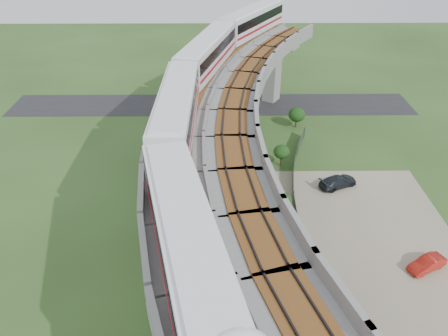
% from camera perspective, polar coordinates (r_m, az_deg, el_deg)
% --- Properties ---
extents(ground, '(160.00, 160.00, 0.00)m').
position_cam_1_polar(ground, '(41.12, -2.23, -8.77)').
color(ground, '#2E461C').
rests_on(ground, ground).
extents(dirt_lot, '(18.00, 26.00, 0.04)m').
position_cam_1_polar(dirt_lot, '(41.58, 17.68, -10.03)').
color(dirt_lot, gray).
rests_on(dirt_lot, ground).
extents(asphalt_road, '(60.00, 8.00, 0.03)m').
position_cam_1_polar(asphalt_road, '(66.78, -1.62, 8.28)').
color(asphalt_road, '#232326').
rests_on(asphalt_road, ground).
extents(viaduct, '(19.58, 73.98, 11.40)m').
position_cam_1_polar(viaduct, '(35.95, 3.61, 2.28)').
color(viaduct, '#99968E').
rests_on(viaduct, ground).
extents(metro_train, '(14.38, 60.83, 3.64)m').
position_cam_1_polar(metro_train, '(41.22, -1.19, 11.35)').
color(metro_train, white).
rests_on(metro_train, ground).
extents(fence, '(3.87, 38.73, 1.50)m').
position_cam_1_polar(fence, '(41.49, 11.46, -7.74)').
color(fence, '#2D382D').
rests_on(fence, ground).
extents(tree_0, '(2.26, 2.26, 2.83)m').
position_cam_1_polar(tree_0, '(59.90, 9.48, 6.88)').
color(tree_0, '#382314').
rests_on(tree_0, ground).
extents(tree_1, '(1.87, 1.87, 2.66)m').
position_cam_1_polar(tree_1, '(50.61, 7.52, 2.11)').
color(tree_1, '#382314').
rests_on(tree_1, ground).
extents(tree_2, '(2.20, 2.20, 2.65)m').
position_cam_1_polar(tree_2, '(42.69, 7.39, -4.37)').
color(tree_2, '#382314').
rests_on(tree_2, ground).
extents(tree_3, '(2.85, 2.85, 3.06)m').
position_cam_1_polar(tree_3, '(36.88, 8.76, -11.13)').
color(tree_3, '#382314').
rests_on(tree_3, ground).
extents(car_white, '(1.66, 3.39, 1.11)m').
position_cam_1_polar(car_white, '(34.33, 13.78, -19.13)').
color(car_white, silver).
rests_on(car_white, dirt_lot).
extents(car_red, '(3.69, 2.66, 1.16)m').
position_cam_1_polar(car_red, '(41.18, 25.00, -11.26)').
color(car_red, '#B21A10').
rests_on(car_red, dirt_lot).
extents(car_dark, '(4.69, 3.45, 1.26)m').
position_cam_1_polar(car_dark, '(48.67, 14.66, -1.71)').
color(car_dark, black).
rests_on(car_dark, dirt_lot).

